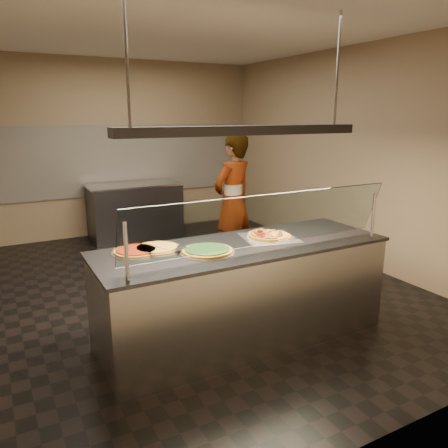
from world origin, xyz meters
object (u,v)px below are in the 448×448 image
half_pizza_pepperoni (261,236)px  pizza_cheese (157,248)px  pizza_spinach (207,251)px  pizza_tomato (136,251)px  prep_table (135,210)px  perforated_tray (269,237)px  pizza_spatula (168,248)px  half_pizza_sausage (278,234)px  worker (233,201)px  sneeze_guard (265,221)px  heat_lamp_housing (245,130)px  serving_counter (243,292)px

half_pizza_pepperoni → pizza_cheese: half_pizza_pepperoni is taller
pizza_spinach → pizza_tomato: (-0.54, 0.29, -0.00)m
pizza_spinach → prep_table: (0.57, 4.00, -0.48)m
perforated_tray → pizza_spatula: 1.01m
half_pizza_sausage → worker: 1.85m
pizza_cheese → half_pizza_pepperoni: bearing=-9.1°
sneeze_guard → half_pizza_sausage: (0.43, 0.41, -0.27)m
worker → half_pizza_sausage: bearing=54.1°
half_pizza_sausage → pizza_spinach: size_ratio=0.93×
heat_lamp_housing → prep_table: bearing=87.5°
pizza_cheese → half_pizza_sausage: bearing=-7.7°
pizza_tomato → prep_table: bearing=73.4°
pizza_cheese → heat_lamp_housing: (0.75, -0.23, 1.01)m
perforated_tray → heat_lamp_housing: 1.07m
half_pizza_sausage → worker: worker is taller
perforated_tray → half_pizza_pepperoni: half_pizza_pepperoni is taller
half_pizza_sausage → pizza_tomato: 1.37m
half_pizza_sausage → pizza_spatula: bearing=176.3°
prep_table → pizza_spinach: bearing=-98.1°
pizza_tomato → worker: bearing=40.8°
prep_table → heat_lamp_housing: heat_lamp_housing is taller
half_pizza_pepperoni → sneeze_guard: bearing=-119.1°
pizza_cheese → serving_counter: bearing=-16.8°
pizza_spatula → pizza_cheese: bearing=130.6°
pizza_spatula → prep_table: bearing=77.4°
half_pizza_pepperoni → pizza_cheese: 0.99m
worker → heat_lamp_housing: heat_lamp_housing is taller
half_pizza_sausage → pizza_spatula: (-1.10, 0.07, 0.00)m
pizza_tomato → pizza_cheese: bearing=-3.5°
pizza_cheese → heat_lamp_housing: 1.28m
pizza_tomato → pizza_spatula: (0.26, -0.10, 0.01)m
perforated_tray → worker: worker is taller
half_pizza_pepperoni → heat_lamp_housing: (-0.23, -0.07, 0.99)m
half_pizza_sausage → pizza_spinach: (-0.82, -0.12, -0.01)m
pizza_spinach → heat_lamp_housing: size_ratio=0.20×
pizza_spatula → worker: bearing=46.8°
sneeze_guard → pizza_spatula: (-0.68, 0.48, -0.27)m
sneeze_guard → worker: bearing=67.0°
serving_counter → sneeze_guard: bearing=-90.0°
sneeze_guard → perforated_tray: bearing=51.4°
prep_table → heat_lamp_housing: size_ratio=0.68×
perforated_tray → pizza_cheese: bearing=171.6°
half_pizza_pepperoni → pizza_cheese: bearing=170.9°
serving_counter → perforated_tray: perforated_tray is taller
half_pizza_sausage → pizza_spinach: half_pizza_sausage is taller
pizza_spinach → worker: worker is taller
serving_counter → half_pizza_sausage: size_ratio=6.19×
pizza_spinach → heat_lamp_housing: bearing=7.8°
sneeze_guard → perforated_tray: size_ratio=4.27×
pizza_cheese → heat_lamp_housing: bearing=-16.8°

